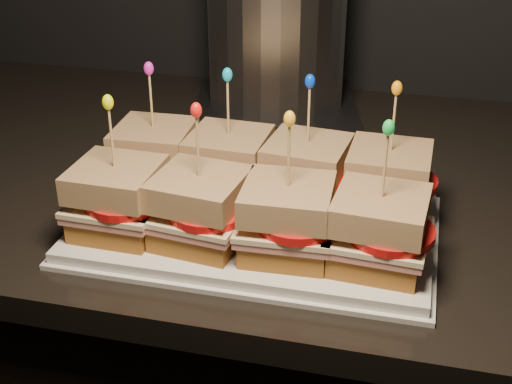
# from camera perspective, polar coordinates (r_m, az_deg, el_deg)

# --- Properties ---
(platter) EXTENTS (0.41, 0.25, 0.02)m
(platter) POSITION_cam_1_polar(r_m,az_deg,el_deg) (0.84, 0.00, -2.77)
(platter) COLOR silver
(platter) RESTS_ON granite_slab
(platter_rim) EXTENTS (0.42, 0.26, 0.01)m
(platter_rim) POSITION_cam_1_polar(r_m,az_deg,el_deg) (0.84, 0.00, -3.12)
(platter_rim) COLOR silver
(platter_rim) RESTS_ON granite_slab
(sandwich_0_bread_bot) EXTENTS (0.09, 0.09, 0.03)m
(sandwich_0_bread_bot) POSITION_cam_1_polar(r_m,az_deg,el_deg) (0.92, -7.96, 1.31)
(sandwich_0_bread_bot) COLOR brown
(sandwich_0_bread_bot) RESTS_ON platter
(sandwich_0_ham) EXTENTS (0.10, 0.10, 0.01)m
(sandwich_0_ham) POSITION_cam_1_polar(r_m,az_deg,el_deg) (0.91, -8.03, 2.24)
(sandwich_0_ham) COLOR #C46C64
(sandwich_0_ham) RESTS_ON sandwich_0_bread_bot
(sandwich_0_cheese) EXTENTS (0.11, 0.10, 0.01)m
(sandwich_0_cheese) POSITION_cam_1_polar(r_m,az_deg,el_deg) (0.91, -8.06, 2.64)
(sandwich_0_cheese) COLOR beige
(sandwich_0_cheese) RESTS_ON sandwich_0_ham
(sandwich_0_tomato) EXTENTS (0.09, 0.09, 0.01)m
(sandwich_0_tomato) POSITION_cam_1_polar(r_m,az_deg,el_deg) (0.90, -7.51, 2.84)
(sandwich_0_tomato) COLOR red
(sandwich_0_tomato) RESTS_ON sandwich_0_cheese
(sandwich_0_bread_top) EXTENTS (0.10, 0.10, 0.03)m
(sandwich_0_bread_top) POSITION_cam_1_polar(r_m,az_deg,el_deg) (0.90, -8.18, 4.24)
(sandwich_0_bread_top) COLOR #612C11
(sandwich_0_bread_top) RESTS_ON sandwich_0_tomato
(sandwich_0_pick) EXTENTS (0.00, 0.00, 0.09)m
(sandwich_0_pick) POSITION_cam_1_polar(r_m,az_deg,el_deg) (0.88, -8.38, 6.97)
(sandwich_0_pick) COLOR tan
(sandwich_0_pick) RESTS_ON sandwich_0_bread_top
(sandwich_0_frill) EXTENTS (0.01, 0.01, 0.02)m
(sandwich_0_frill) POSITION_cam_1_polar(r_m,az_deg,el_deg) (0.87, -8.58, 9.75)
(sandwich_0_frill) COLOR #C922A7
(sandwich_0_frill) RESTS_ON sandwich_0_pick
(sandwich_1_bread_bot) EXTENTS (0.09, 0.09, 0.03)m
(sandwich_1_bread_bot) POSITION_cam_1_polar(r_m,az_deg,el_deg) (0.89, -2.14, 0.65)
(sandwich_1_bread_bot) COLOR brown
(sandwich_1_bread_bot) RESTS_ON platter
(sandwich_1_ham) EXTENTS (0.10, 0.10, 0.01)m
(sandwich_1_ham) POSITION_cam_1_polar(r_m,az_deg,el_deg) (0.88, -2.16, 1.61)
(sandwich_1_ham) COLOR #C46C64
(sandwich_1_ham) RESTS_ON sandwich_1_bread_bot
(sandwich_1_cheese) EXTENTS (0.11, 0.10, 0.01)m
(sandwich_1_cheese) POSITION_cam_1_polar(r_m,az_deg,el_deg) (0.88, -2.16, 2.02)
(sandwich_1_cheese) COLOR beige
(sandwich_1_cheese) RESTS_ON sandwich_1_ham
(sandwich_1_tomato) EXTENTS (0.09, 0.09, 0.01)m
(sandwich_1_tomato) POSITION_cam_1_polar(r_m,az_deg,el_deg) (0.87, -1.52, 2.22)
(sandwich_1_tomato) COLOR red
(sandwich_1_tomato) RESTS_ON sandwich_1_cheese
(sandwich_1_bread_top) EXTENTS (0.10, 0.10, 0.03)m
(sandwich_1_bread_top) POSITION_cam_1_polar(r_m,az_deg,el_deg) (0.87, -2.20, 3.67)
(sandwich_1_bread_top) COLOR #612C11
(sandwich_1_bread_top) RESTS_ON sandwich_1_tomato
(sandwich_1_pick) EXTENTS (0.00, 0.00, 0.09)m
(sandwich_1_pick) POSITION_cam_1_polar(r_m,az_deg,el_deg) (0.85, -2.25, 6.49)
(sandwich_1_pick) COLOR tan
(sandwich_1_pick) RESTS_ON sandwich_1_bread_top
(sandwich_1_frill) EXTENTS (0.01, 0.01, 0.02)m
(sandwich_1_frill) POSITION_cam_1_polar(r_m,az_deg,el_deg) (0.84, -2.31, 9.36)
(sandwich_1_frill) COLOR #0EA4C7
(sandwich_1_frill) RESTS_ON sandwich_1_pick
(sandwich_2_bread_bot) EXTENTS (0.10, 0.10, 0.03)m
(sandwich_2_bread_bot) POSITION_cam_1_polar(r_m,az_deg,el_deg) (0.87, 4.01, -0.04)
(sandwich_2_bread_bot) COLOR brown
(sandwich_2_bread_bot) RESTS_ON platter
(sandwich_2_ham) EXTENTS (0.11, 0.11, 0.01)m
(sandwich_2_ham) POSITION_cam_1_polar(r_m,az_deg,el_deg) (0.86, 4.04, 0.93)
(sandwich_2_ham) COLOR #C46C64
(sandwich_2_ham) RESTS_ON sandwich_2_bread_bot
(sandwich_2_cheese) EXTENTS (0.11, 0.11, 0.01)m
(sandwich_2_cheese) POSITION_cam_1_polar(r_m,az_deg,el_deg) (0.86, 4.06, 1.35)
(sandwich_2_cheese) COLOR beige
(sandwich_2_cheese) RESTS_ON sandwich_2_ham
(sandwich_2_tomato) EXTENTS (0.09, 0.09, 0.01)m
(sandwich_2_tomato) POSITION_cam_1_polar(r_m,az_deg,el_deg) (0.85, 4.80, 1.54)
(sandwich_2_tomato) COLOR red
(sandwich_2_tomato) RESTS_ON sandwich_2_cheese
(sandwich_2_bread_top) EXTENTS (0.10, 0.10, 0.03)m
(sandwich_2_bread_top) POSITION_cam_1_polar(r_m,az_deg,el_deg) (0.85, 4.12, 3.03)
(sandwich_2_bread_top) COLOR #612C11
(sandwich_2_bread_top) RESTS_ON sandwich_2_tomato
(sandwich_2_pick) EXTENTS (0.00, 0.00, 0.09)m
(sandwich_2_pick) POSITION_cam_1_polar(r_m,az_deg,el_deg) (0.83, 4.23, 5.90)
(sandwich_2_pick) COLOR tan
(sandwich_2_pick) RESTS_ON sandwich_2_bread_top
(sandwich_2_frill) EXTENTS (0.01, 0.01, 0.02)m
(sandwich_2_frill) POSITION_cam_1_polar(r_m,az_deg,el_deg) (0.82, 4.34, 8.83)
(sandwich_2_frill) COLOR #0635CE
(sandwich_2_frill) RESTS_ON sandwich_2_pick
(sandwich_3_bread_bot) EXTENTS (0.09, 0.09, 0.03)m
(sandwich_3_bread_bot) POSITION_cam_1_polar(r_m,az_deg,el_deg) (0.86, 10.35, -0.76)
(sandwich_3_bread_bot) COLOR brown
(sandwich_3_bread_bot) RESTS_ON platter
(sandwich_3_ham) EXTENTS (0.10, 0.10, 0.01)m
(sandwich_3_ham) POSITION_cam_1_polar(r_m,az_deg,el_deg) (0.86, 10.45, 0.22)
(sandwich_3_ham) COLOR #C46C64
(sandwich_3_ham) RESTS_ON sandwich_3_bread_bot
(sandwich_3_cheese) EXTENTS (0.10, 0.10, 0.01)m
(sandwich_3_cheese) POSITION_cam_1_polar(r_m,az_deg,el_deg) (0.85, 10.48, 0.64)
(sandwich_3_cheese) COLOR beige
(sandwich_3_cheese) RESTS_ON sandwich_3_ham
(sandwich_3_tomato) EXTENTS (0.09, 0.09, 0.01)m
(sandwich_3_tomato) POSITION_cam_1_polar(r_m,az_deg,el_deg) (0.84, 11.31, 0.82)
(sandwich_3_tomato) COLOR red
(sandwich_3_tomato) RESTS_ON sandwich_3_cheese
(sandwich_3_bread_top) EXTENTS (0.10, 0.10, 0.03)m
(sandwich_3_bread_top) POSITION_cam_1_polar(r_m,az_deg,el_deg) (0.84, 10.65, 2.32)
(sandwich_3_bread_top) COLOR #612C11
(sandwich_3_bread_top) RESTS_ON sandwich_3_tomato
(sandwich_3_pick) EXTENTS (0.00, 0.00, 0.09)m
(sandwich_3_pick) POSITION_cam_1_polar(r_m,az_deg,el_deg) (0.82, 10.92, 5.21)
(sandwich_3_pick) COLOR tan
(sandwich_3_pick) RESTS_ON sandwich_3_bread_top
(sandwich_3_frill) EXTENTS (0.01, 0.01, 0.02)m
(sandwich_3_frill) POSITION_cam_1_polar(r_m,az_deg,el_deg) (0.81, 11.21, 8.16)
(sandwich_3_frill) COLOR orange
(sandwich_3_frill) RESTS_ON sandwich_3_pick
(sandwich_4_bread_bot) EXTENTS (0.09, 0.09, 0.03)m
(sandwich_4_bread_bot) POSITION_cam_1_polar(r_m,az_deg,el_deg) (0.83, -10.83, -2.20)
(sandwich_4_bread_bot) COLOR brown
(sandwich_4_bread_bot) RESTS_ON platter
(sandwich_4_ham) EXTENTS (0.10, 0.10, 0.01)m
(sandwich_4_ham) POSITION_cam_1_polar(r_m,az_deg,el_deg) (0.82, -10.93, -1.19)
(sandwich_4_ham) COLOR #C46C64
(sandwich_4_ham) RESTS_ON sandwich_4_bread_bot
(sandwich_4_cheese) EXTENTS (0.10, 0.10, 0.01)m
(sandwich_4_cheese) POSITION_cam_1_polar(r_m,az_deg,el_deg) (0.81, -10.98, -0.76)
(sandwich_4_cheese) COLOR beige
(sandwich_4_cheese) RESTS_ON sandwich_4_ham
(sandwich_4_tomato) EXTENTS (0.09, 0.09, 0.01)m
(sandwich_4_tomato) POSITION_cam_1_polar(r_m,az_deg,el_deg) (0.80, -10.41, -0.59)
(sandwich_4_tomato) COLOR red
(sandwich_4_tomato) RESTS_ON sandwich_4_cheese
(sandwich_4_bread_top) EXTENTS (0.10, 0.10, 0.03)m
(sandwich_4_bread_top) POSITION_cam_1_polar(r_m,az_deg,el_deg) (0.80, -11.15, 0.99)
(sandwich_4_bread_top) COLOR #612C11
(sandwich_4_bread_top) RESTS_ON sandwich_4_tomato
(sandwich_4_pick) EXTENTS (0.00, 0.00, 0.09)m
(sandwich_4_pick) POSITION_cam_1_polar(r_m,az_deg,el_deg) (0.78, -11.46, 3.98)
(sandwich_4_pick) COLOR tan
(sandwich_4_pick) RESTS_ON sandwich_4_bread_top
(sandwich_4_frill) EXTENTS (0.01, 0.01, 0.02)m
(sandwich_4_frill) POSITION_cam_1_polar(r_m,az_deg,el_deg) (0.77, -11.77, 7.05)
(sandwich_4_frill) COLOR #EBEB08
(sandwich_4_frill) RESTS_ON sandwich_4_pick
(sandwich_5_bread_bot) EXTENTS (0.10, 0.10, 0.03)m
(sandwich_5_bread_bot) POSITION_cam_1_polar(r_m,az_deg,el_deg) (0.79, -4.41, -3.07)
(sandwich_5_bread_bot) COLOR brown
(sandwich_5_bread_bot) RESTS_ON platter
(sandwich_5_ham) EXTENTS (0.11, 0.11, 0.01)m
(sandwich_5_ham) POSITION_cam_1_polar(r_m,az_deg,el_deg) (0.79, -4.45, -2.03)
(sandwich_5_ham) COLOR #C46C64
(sandwich_5_ham) RESTS_ON sandwich_5_bread_bot
(sandwich_5_cheese) EXTENTS (0.11, 0.11, 0.01)m
(sandwich_5_cheese) POSITION_cam_1_polar(r_m,az_deg,el_deg) (0.78, -4.47, -1.58)
(sandwich_5_cheese) COLOR beige
(sandwich_5_cheese) RESTS_ON sandwich_5_ham
(sandwich_5_tomato) EXTENTS (0.09, 0.09, 0.01)m
(sandwich_5_tomato) POSITION_cam_1_polar(r_m,az_deg,el_deg) (0.77, -3.78, -1.41)
(sandwich_5_tomato) COLOR red
(sandwich_5_tomato) RESTS_ON sandwich_5_cheese
(sandwich_5_bread_top) EXTENTS (0.10, 0.10, 0.03)m
(sandwich_5_bread_top) POSITION_cam_1_polar(r_m,az_deg,el_deg) (0.77, -4.55, 0.22)
(sandwich_5_bread_top) COLOR #612C11
(sandwich_5_bread_top) RESTS_ON sandwich_5_tomato
(sandwich_5_pick) EXTENTS (0.00, 0.00, 0.09)m
(sandwich_5_pick) POSITION_cam_1_polar(r_m,az_deg,el_deg) (0.75, -4.68, 3.33)
(sandwich_5_pick) COLOR tan
(sandwich_5_pick) RESTS_ON sandwich_5_bread_top
(sandwich_5_frill) EXTENTS (0.01, 0.01, 0.02)m
(sandwich_5_frill) POSITION_cam_1_polar(r_m,az_deg,el_deg) (0.73, -4.81, 6.54)
(sandwich_5_frill) COLOR red
(sandwich_5_frill) RESTS_ON sandwich_5_pick
(sandwich_6_bread_bot) EXTENTS (0.09, 0.09, 0.03)m
(sandwich_6_bread_bot) POSITION_cam_1_polar(r_m,az_deg,el_deg) (0.77, 2.47, -3.95)
(sandwich_6_bread_bot) COLOR brown
(sandwich_6_bread_bot) RESTS_ON platter
(sandwich_6_ham) EXTENTS (0.10, 0.10, 0.01)m
(sandwich_6_ham) POSITION_cam_1_polar(r_m,az_deg,el_deg) (0.76, 2.50, -2.89)
(sandwich_6_ham) COLOR #C46C64
(sandwich_6_ham) RESTS_ON sandwich_6_bread_bot
(sandwich_6_cheese) EXTENTS (0.11, 0.10, 0.01)m
(sandwich_6_cheese) POSITION_cam_1_polar(r_m,az_deg,el_deg) (0.76, 2.51, -2.44)
(sandwich_6_cheese) COLOR beige
(sandwich_6_cheese) RESTS_ON sandwich_6_ham
(sandwich_6_tomato) EXTENTS (0.09, 0.09, 0.01)m
(sandwich_6_tomato) POSITION_cam_1_polar(r_m,az_deg,el_deg) (0.75, 3.33, -2.28)
(sandwich_6_tomato) COLOR red
(sandwich_6_tomato) RESTS_ON sandwich_6_cheese
(sandwich_6_bread_top) EXTENTS (0.10, 0.10, 0.03)m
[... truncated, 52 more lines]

